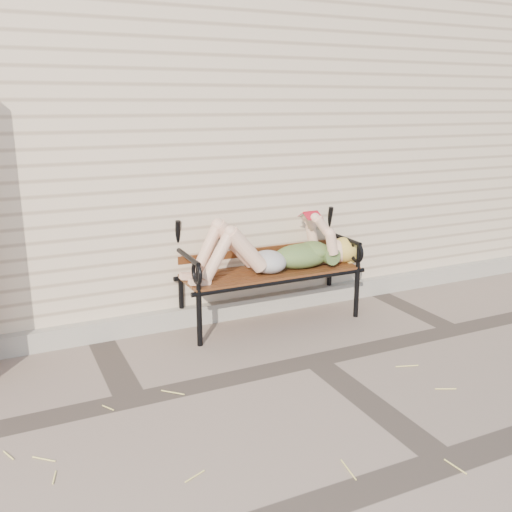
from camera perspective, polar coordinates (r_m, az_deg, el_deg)
ground at (r=3.95m, az=5.87°, el=-10.34°), size 80.00×80.00×0.00m
house_wall at (r=6.33m, az=-8.24°, el=13.22°), size 8.00×4.00×3.00m
foundation_strip at (r=4.71m, az=-0.20°, el=-4.97°), size 8.00×0.10×0.15m
garden_bench at (r=4.50m, az=0.98°, el=0.46°), size 1.53×0.61×0.99m
reading_woman at (r=4.39m, az=1.83°, el=0.54°), size 1.44×0.33×0.45m
straw_scatter at (r=2.88m, az=-2.62°, el=-20.78°), size 2.67×1.60×0.01m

